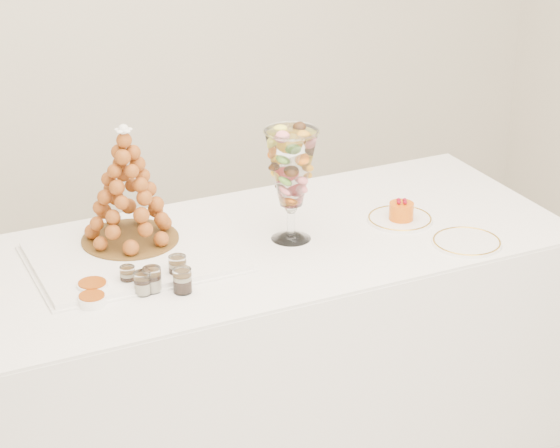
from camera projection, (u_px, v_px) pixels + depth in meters
buffet_table at (245, 355)px, 3.79m from camera, size 2.21×0.88×0.84m
lace_tray at (134, 257)px, 3.52m from camera, size 0.64×0.49×0.02m
macaron_vase at (291, 170)px, 3.57m from camera, size 0.17×0.17×0.38m
cake_plate at (400, 219)px, 3.80m from camera, size 0.23×0.23×0.01m
spare_plate at (467, 242)px, 3.63m from camera, size 0.23×0.23×0.01m
verrine_a at (128, 276)px, 3.34m from camera, size 0.05×0.05×0.06m
verrine_b at (152, 279)px, 3.31m from camera, size 0.07×0.07×0.08m
verrine_c at (178, 267)px, 3.39m from camera, size 0.06×0.06×0.08m
verrine_d at (143, 283)px, 3.29m from camera, size 0.06×0.06×0.07m
verrine_e at (182, 281)px, 3.30m from camera, size 0.07×0.07×0.08m
ramekin_back at (93, 288)px, 3.31m from camera, size 0.10×0.10×0.03m
ramekin_front at (92, 300)px, 3.24m from camera, size 0.09×0.09×0.03m
croquembouche at (127, 185)px, 3.53m from camera, size 0.32×0.32×0.40m
mousse_cake at (401, 211)px, 3.78m from camera, size 0.09×0.09×0.07m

